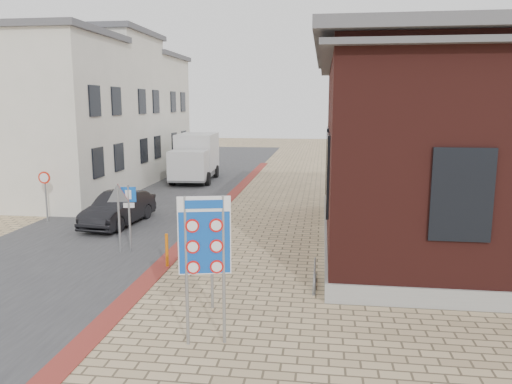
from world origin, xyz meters
The scene contains 16 objects.
ground centered at (0.00, 0.00, 0.00)m, with size 120.00×120.00×0.00m, color tan.
road_strip centered at (-5.50, 15.00, 0.01)m, with size 7.00×60.00×0.02m, color #38383A.
curb_strip centered at (-2.00, 10.00, 0.01)m, with size 0.60×40.00×0.02m, color maroon.
brick_building centered at (8.99, 7.00, 3.49)m, with size 13.00×13.00×6.80m.
townhouse_near centered at (-10.99, 12.00, 4.17)m, with size 7.40×6.40×8.30m.
townhouse_mid centered at (-10.99, 18.00, 4.57)m, with size 7.40×6.40×9.10m.
townhouse_far centered at (-10.99, 24.00, 4.17)m, with size 7.40×6.40×8.30m.
bike_rack centered at (2.65, 2.20, 0.26)m, with size 0.08×1.80×0.60m.
sedan centered at (-5.37, 7.99, 0.67)m, with size 1.42×4.08×1.35m, color black.
box_truck centered at (-5.25, 19.90, 1.53)m, with size 2.69×5.79×2.96m.
border_sign centered at (0.50, -1.50, 2.24)m, with size 1.04×0.28×3.10m.
essen_sign centered at (0.23, 0.30, 1.56)m, with size 0.64×0.11×2.37m.
parking_sign centered at (-3.50, 4.50, 1.52)m, with size 0.50×0.12×2.26m.
yield_sign centered at (-3.80, 4.36, 1.72)m, with size 0.80×0.24×2.27m.
speed_sign centered at (-8.50, 8.00, 1.42)m, with size 0.51×0.07×2.15m.
bollard centered at (-1.80, 3.12, 0.52)m, with size 0.09×0.09×1.04m, color #D6660B.
Camera 1 is at (2.80, -10.87, 4.88)m, focal length 35.00 mm.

